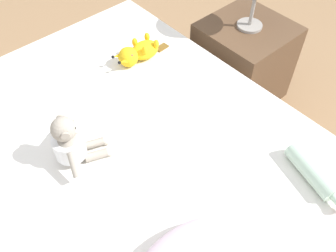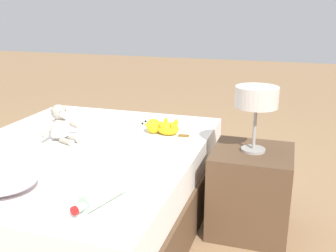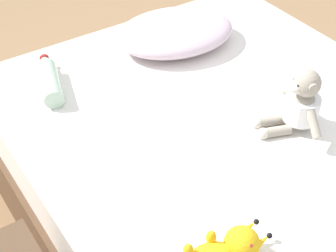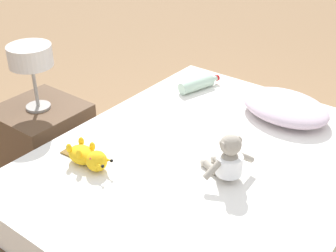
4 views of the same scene
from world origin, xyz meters
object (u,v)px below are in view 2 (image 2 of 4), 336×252
Objects in this scene: bed at (81,184)px; plush_yellow_creature at (162,127)px; glass_bottle at (103,195)px; nightstand at (250,191)px; bedside_lamp at (257,100)px; plush_monkey at (61,126)px.

plush_yellow_creature is at bearing -135.13° from bed.
glass_bottle is 0.59× the size of nightstand.
glass_bottle is at bearing 54.53° from nightstand.
nightstand is 1.34× the size of bedside_lamp.
plush_monkey is at bearing 5.42° from nightstand.
bed is 4.86× the size of bedside_lamp.
bedside_lamp is (-1.03, -0.20, 0.57)m from bed.
plush_yellow_creature reaches higher than bed.
plush_yellow_creature is (-0.57, -0.32, -0.05)m from plush_monkey.
bed is 0.64m from plush_yellow_creature.
plush_monkey reaches higher than bed.
nightstand is at bearing -125.47° from glass_bottle.
bed is 1.19m from bedside_lamp.
plush_yellow_creature is 0.71m from nightstand.
nightstand is (-0.62, 0.20, -0.28)m from plush_yellow_creature.
bedside_lamp reaches higher than glass_bottle.
plush_yellow_creature reaches higher than nightstand.
plush_yellow_creature is 1.00m from glass_bottle.
glass_bottle is at bearing 127.82° from bed.
plush_monkey is (0.17, -0.09, 0.34)m from bed.
plush_yellow_creature is 0.65× the size of nightstand.
bedside_lamp reaches higher than plush_yellow_creature.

